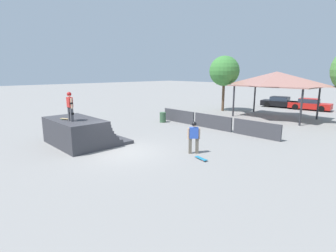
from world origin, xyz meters
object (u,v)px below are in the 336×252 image
object	(u,v)px
trash_bin	(163,117)
parked_car_black	(280,102)
skateboard_on_ground	(201,159)
bystander_walking	(194,135)
tree_beside_pavilion	(224,71)
skater_on_deck	(70,104)
parked_car_red	(310,105)
skateboard_on_deck	(67,119)

from	to	relation	value
trash_bin	parked_car_black	size ratio (longest dim) A/B	0.19
parked_car_black	skateboard_on_ground	bearing A→B (deg)	-83.51
bystander_walking	trash_bin	distance (m)	8.82
bystander_walking	tree_beside_pavilion	distance (m)	16.32
skater_on_deck	bystander_walking	xyz separation A→B (m)	(5.36, 4.15, -1.46)
skateboard_on_ground	parked_car_red	distance (m)	22.15
skater_on_deck	skateboard_on_deck	size ratio (longest dim) A/B	1.97
skateboard_on_ground	parked_car_red	bearing A→B (deg)	109.92
trash_bin	parked_car_red	distance (m)	17.87
bystander_walking	parked_car_red	xyz separation A→B (m)	(-1.58, 21.50, -0.40)
skater_on_deck	parked_car_black	xyz separation A→B (m)	(0.55, 25.49, -1.86)
tree_beside_pavilion	parked_car_black	world-z (taller)	tree_beside_pavilion
skateboard_on_deck	trash_bin	bearing A→B (deg)	75.79
skateboard_on_ground	parked_car_red	xyz separation A→B (m)	(-2.53, 22.00, 0.54)
skateboard_on_ground	trash_bin	xyz separation A→B (m)	(-8.43, 5.14, 0.37)
parked_car_red	skateboard_on_deck	bearing A→B (deg)	-105.76
skateboard_on_deck	parked_car_red	bearing A→B (deg)	55.97
skateboard_on_ground	parked_car_black	distance (m)	22.59
skateboard_on_ground	parked_car_black	size ratio (longest dim) A/B	0.19
tree_beside_pavilion	parked_car_black	distance (m)	8.84
trash_bin	parked_car_black	bearing A→B (deg)	80.91
bystander_walking	tree_beside_pavilion	xyz separation A→B (m)	(-7.89, 13.90, 3.26)
skateboard_on_ground	parked_car_red	world-z (taller)	parked_car_red
skateboard_on_deck	parked_car_red	size ratio (longest dim) A/B	0.18
skateboard_on_ground	parked_car_black	bearing A→B (deg)	118.12
parked_car_black	parked_car_red	bearing A→B (deg)	-5.27
skater_on_deck	tree_beside_pavilion	world-z (taller)	tree_beside_pavilion
skateboard_on_ground	tree_beside_pavilion	distance (m)	17.41
tree_beside_pavilion	parked_car_red	distance (m)	10.53
skateboard_on_deck	parked_car_black	distance (m)	25.56
skater_on_deck	parked_car_red	size ratio (longest dim) A/B	0.36
skateboard_on_ground	trash_bin	distance (m)	9.88
skater_on_deck	trash_bin	size ratio (longest dim) A/B	1.88
bystander_walking	parked_car_red	distance (m)	21.57
skater_on_deck	trash_bin	xyz separation A→B (m)	(-2.12, 8.79, -2.03)
trash_bin	tree_beside_pavilion	bearing A→B (deg)	92.54
skateboard_on_deck	parked_car_black	size ratio (longest dim) A/B	0.18
bystander_walking	skater_on_deck	bearing A→B (deg)	-10.94
tree_beside_pavilion	trash_bin	world-z (taller)	tree_beside_pavilion
parked_car_red	tree_beside_pavilion	bearing A→B (deg)	-135.97
bystander_walking	trash_bin	world-z (taller)	bystander_walking
bystander_walking	parked_car_black	distance (m)	21.87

